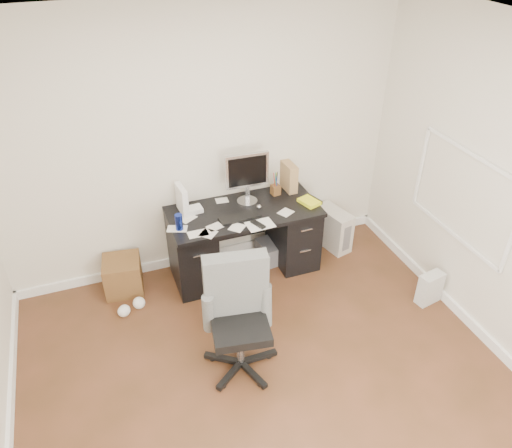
% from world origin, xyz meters
% --- Properties ---
extents(ground, '(4.00, 4.00, 0.00)m').
position_xyz_m(ground, '(0.00, 0.00, 0.00)').
color(ground, '#422B15').
rests_on(ground, ground).
extents(room_shell, '(4.02, 4.02, 2.71)m').
position_xyz_m(room_shell, '(0.03, 0.03, 1.66)').
color(room_shell, silver).
rests_on(room_shell, ground).
extents(desk, '(1.50, 0.70, 0.75)m').
position_xyz_m(desk, '(0.30, 1.65, 0.40)').
color(desk, black).
rests_on(desk, ground).
extents(loose_papers, '(1.10, 0.60, 0.00)m').
position_xyz_m(loose_papers, '(0.10, 1.60, 0.75)').
color(loose_papers, white).
rests_on(loose_papers, desk).
extents(lcd_monitor, '(0.45, 0.27, 0.55)m').
position_xyz_m(lcd_monitor, '(0.38, 1.78, 1.03)').
color(lcd_monitor, '#B1B2B6').
rests_on(lcd_monitor, desk).
extents(keyboard, '(0.41, 0.17, 0.02)m').
position_xyz_m(keyboard, '(0.21, 1.52, 0.76)').
color(keyboard, black).
rests_on(keyboard, desk).
extents(computer_mouse, '(0.07, 0.07, 0.05)m').
position_xyz_m(computer_mouse, '(0.45, 1.62, 0.78)').
color(computer_mouse, '#B1B2B6').
rests_on(computer_mouse, desk).
extents(travel_mug, '(0.07, 0.07, 0.16)m').
position_xyz_m(travel_mug, '(-0.37, 1.54, 0.83)').
color(travel_mug, navy).
rests_on(travel_mug, desk).
extents(white_binder, '(0.13, 0.26, 0.28)m').
position_xyz_m(white_binder, '(-0.27, 1.82, 0.89)').
color(white_binder, white).
rests_on(white_binder, desk).
extents(magazine_file, '(0.14, 0.26, 0.30)m').
position_xyz_m(magazine_file, '(0.88, 1.89, 0.90)').
color(magazine_file, '#9E754C').
rests_on(magazine_file, desk).
extents(pen_cup, '(0.12, 0.12, 0.25)m').
position_xyz_m(pen_cup, '(0.71, 1.83, 0.88)').
color(pen_cup, brown).
rests_on(pen_cup, desk).
extents(yellow_book, '(0.22, 0.25, 0.04)m').
position_xyz_m(yellow_book, '(0.97, 1.55, 0.77)').
color(yellow_book, '#F8FF1B').
rests_on(yellow_book, desk).
extents(paper_remote, '(0.27, 0.22, 0.02)m').
position_xyz_m(paper_remote, '(0.36, 1.35, 0.76)').
color(paper_remote, white).
rests_on(paper_remote, desk).
extents(office_chair, '(0.68, 0.68, 1.05)m').
position_xyz_m(office_chair, '(-0.16, 0.42, 0.53)').
color(office_chair, '#505350').
rests_on(office_chair, ground).
extents(pc_tower, '(0.31, 0.50, 0.46)m').
position_xyz_m(pc_tower, '(1.38, 1.72, 0.23)').
color(pc_tower, beige).
rests_on(pc_tower, ground).
extents(shopping_bag, '(0.27, 0.22, 0.33)m').
position_xyz_m(shopping_bag, '(1.83, 0.55, 0.17)').
color(shopping_bag, silver).
rests_on(shopping_bag, ground).
extents(wicker_basket, '(0.41, 0.41, 0.36)m').
position_xyz_m(wicker_basket, '(-0.95, 1.77, 0.18)').
color(wicker_basket, '#4D2C17').
rests_on(wicker_basket, ground).
extents(desk_printer, '(0.41, 0.35, 0.22)m').
position_xyz_m(desk_printer, '(0.69, 1.72, 0.11)').
color(desk_printer, slate).
rests_on(desk_printer, ground).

